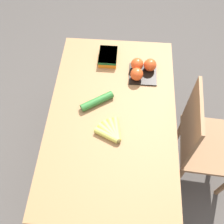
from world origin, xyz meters
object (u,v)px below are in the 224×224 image
at_px(chair, 202,142).
at_px(tomato_pack, 142,69).
at_px(banana_bunch, 111,132).
at_px(cucumber_near, 97,101).
at_px(carrot_bag, 108,56).

xyz_separation_m(chair, tomato_pack, (-0.32, -0.44, 0.33)).
height_order(banana_bunch, cucumber_near, cucumber_near).
height_order(chair, cucumber_near, chair).
height_order(carrot_bag, cucumber_near, carrot_bag).
distance_m(banana_bunch, cucumber_near, 0.22).
xyz_separation_m(tomato_pack, cucumber_near, (0.25, -0.26, -0.02)).
bearing_deg(carrot_bag, banana_bunch, 6.57).
relative_size(chair, banana_bunch, 5.64).
relative_size(carrot_bag, cucumber_near, 0.83).
bearing_deg(tomato_pack, banana_bunch, -19.40).
bearing_deg(banana_bunch, chair, 102.14).
relative_size(chair, carrot_bag, 5.53).
height_order(banana_bunch, tomato_pack, tomato_pack).
bearing_deg(banana_bunch, carrot_bag, -173.43).
bearing_deg(banana_bunch, tomato_pack, 160.60).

